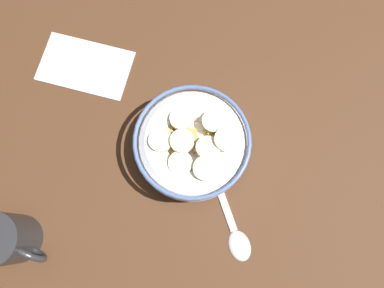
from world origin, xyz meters
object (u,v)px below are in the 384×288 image
(cereal_bowl, at_px, (192,144))
(folded_napkin, at_px, (85,66))
(coffee_mug, at_px, (7,240))
(spoon, at_px, (233,227))

(cereal_bowl, bearing_deg, folded_napkin, 168.00)
(cereal_bowl, xyz_separation_m, coffee_mug, (-0.16, -0.22, 0.01))
(spoon, bearing_deg, cereal_bowl, 143.39)
(cereal_bowl, relative_size, spoon, 1.18)
(coffee_mug, xyz_separation_m, folded_napkin, (-0.05, 0.26, -0.04))
(spoon, bearing_deg, folded_napkin, 158.89)
(coffee_mug, bearing_deg, cereal_bowl, 54.89)
(folded_napkin, bearing_deg, coffee_mug, -79.12)
(coffee_mug, relative_size, folded_napkin, 0.67)
(cereal_bowl, xyz_separation_m, folded_napkin, (-0.21, 0.04, -0.03))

